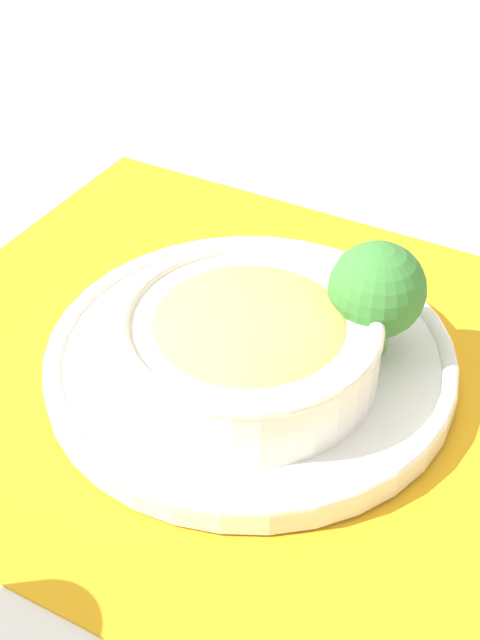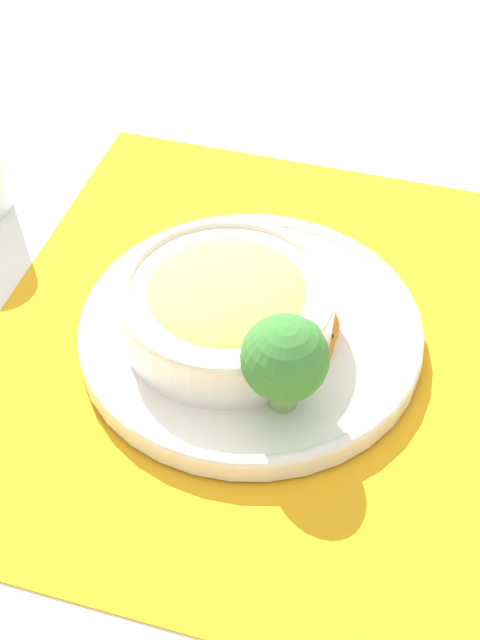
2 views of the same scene
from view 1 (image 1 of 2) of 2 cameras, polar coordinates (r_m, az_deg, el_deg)
The scene contains 9 objects.
ground_plane at distance 0.62m, azimuth 0.65°, elevation -3.54°, with size 4.00×4.00×0.00m, color white.
placemat at distance 0.62m, azimuth 0.65°, elevation -3.40°, with size 0.52×0.44×0.00m.
plate at distance 0.61m, azimuth 0.66°, elevation -2.47°, with size 0.28×0.28×0.02m.
bowl at distance 0.57m, azimuth 0.58°, elevation -1.27°, with size 0.17×0.17×0.06m.
broccoli_floret at distance 0.58m, azimuth 8.73°, elevation 1.89°, with size 0.06×0.06×0.08m.
carrot_slice_near at distance 0.63m, azimuth 3.51°, elevation 0.44°, with size 0.04×0.04×0.01m.
carrot_slice_middle at distance 0.64m, azimuth 2.00°, elevation 0.93°, with size 0.04×0.04×0.01m.
carrot_slice_far at distance 0.64m, azimuth 0.33°, elevation 1.06°, with size 0.04×0.04×0.01m.
carrot_slice_extra at distance 0.64m, azimuth -1.30°, elevation 0.80°, with size 0.04×0.04×0.01m.
Camera 1 is at (0.22, -0.40, 0.42)m, focal length 50.00 mm.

